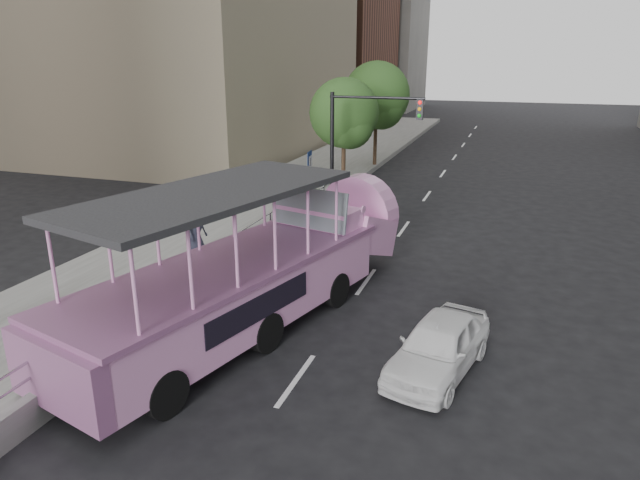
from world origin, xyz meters
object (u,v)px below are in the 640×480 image
Objects in this scene: street_tree_near at (345,116)px; car at (439,346)px; duck_boat at (259,269)px; traffic_signal at (358,132)px; street_tree_far at (378,98)px; pedestrian_far at (195,229)px; parking_sign at (310,178)px.

car is at bearing -66.60° from street_tree_near.
duck_boat is 2.07× the size of street_tree_near.
traffic_signal is 3.80m from street_tree_near.
street_tree_near is (-2.29, 15.37, 2.40)m from duck_boat.
duck_boat is 1.83× the size of street_tree_far.
street_tree_near is at bearing 114.98° from traffic_signal.
duck_boat is 6.62× the size of pedestrian_far.
parking_sign is (1.89, 6.04, 0.66)m from pedestrian_far.
duck_boat is at bearing -120.28° from pedestrian_far.
street_tree_far is at bearing 90.49° from parking_sign.
parking_sign is at bearing 136.00° from car.
duck_boat is 21.66m from street_tree_far.
street_tree_far reaches higher than parking_sign.
street_tree_near is (-1.60, 3.43, 0.32)m from traffic_signal.
car is at bearing -107.14° from pedestrian_far.
car is 18.30m from street_tree_near.
car is 0.71× the size of traffic_signal.
traffic_signal is at bearing -65.02° from street_tree_near.
street_tree_far reaches higher than traffic_signal.
car is 1.24× the size of parking_sign.
parking_sign is 3.39m from traffic_signal.
car is 2.07× the size of pedestrian_far.
traffic_signal is 0.91× the size of street_tree_near.
duck_boat is 2.27× the size of traffic_signal.
pedestrian_far is 0.28× the size of street_tree_far.
parking_sign reaches higher than pedestrian_far.
street_tree_far is at bearing 3.98° from pedestrian_far.
pedestrian_far is at bearing 166.00° from car.
traffic_signal reaches higher than car.
duck_boat is at bearing -86.70° from traffic_signal.
pedestrian_far is 0.34× the size of traffic_signal.
street_tree_near is 0.89× the size of street_tree_far.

